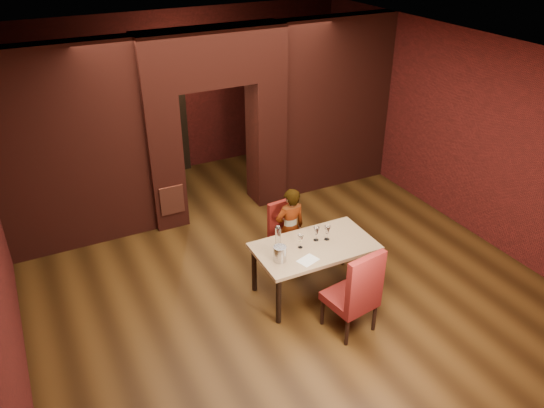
{
  "coord_description": "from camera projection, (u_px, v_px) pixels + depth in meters",
  "views": [
    {
      "loc": [
        -2.99,
        -5.94,
        4.77
      ],
      "look_at": [
        0.05,
        0.0,
        1.07
      ],
      "focal_mm": 35.0,
      "sensor_mm": 36.0,
      "label": 1
    }
  ],
  "objects": [
    {
      "name": "floor",
      "position": [
        269.0,
        265.0,
        8.13
      ],
      "size": [
        8.0,
        8.0,
        0.0
      ],
      "primitive_type": "plane",
      "color": "#422910",
      "rests_on": "ground"
    },
    {
      "name": "ceiling",
      "position": [
        269.0,
        55.0,
        6.57
      ],
      "size": [
        7.0,
        8.0,
        0.04
      ],
      "primitive_type": "cube",
      "color": "silver",
      "rests_on": "ground"
    },
    {
      "name": "wall_back",
      "position": [
        178.0,
        94.0,
        10.46
      ],
      "size": [
        7.0,
        0.04,
        3.2
      ],
      "primitive_type": "cube",
      "color": "maroon",
      "rests_on": "ground"
    },
    {
      "name": "wall_front",
      "position": [
        494.0,
        363.0,
        4.24
      ],
      "size": [
        7.0,
        0.04,
        3.2
      ],
      "primitive_type": "cube",
      "color": "maroon",
      "rests_on": "ground"
    },
    {
      "name": "wall_right",
      "position": [
        458.0,
        130.0,
        8.74
      ],
      "size": [
        0.04,
        8.0,
        3.2
      ],
      "primitive_type": "cube",
      "color": "maroon",
      "rests_on": "ground"
    },
    {
      "name": "pillar_left",
      "position": [
        163.0,
        161.0,
        8.75
      ],
      "size": [
        0.55,
        0.55,
        2.3
      ],
      "primitive_type": "cube",
      "color": "maroon",
      "rests_on": "ground"
    },
    {
      "name": "pillar_right",
      "position": [
        266.0,
        141.0,
        9.5
      ],
      "size": [
        0.55,
        0.55,
        2.3
      ],
      "primitive_type": "cube",
      "color": "maroon",
      "rests_on": "ground"
    },
    {
      "name": "lintel",
      "position": [
        212.0,
        57.0,
        8.35
      ],
      "size": [
        2.45,
        0.55,
        0.9
      ],
      "primitive_type": "cube",
      "color": "maroon",
      "rests_on": "ground"
    },
    {
      "name": "wing_wall_left",
      "position": [
        69.0,
        151.0,
        7.97
      ],
      "size": [
        2.28,
        0.35,
        3.2
      ],
      "primitive_type": "cube",
      "color": "maroon",
      "rests_on": "ground"
    },
    {
      "name": "wing_wall_right",
      "position": [
        334.0,
        105.0,
        9.85
      ],
      "size": [
        2.28,
        0.35,
        3.2
      ],
      "primitive_type": "cube",
      "color": "maroon",
      "rests_on": "ground"
    },
    {
      "name": "vent_panel",
      "position": [
        172.0,
        200.0,
        8.81
      ],
      "size": [
        0.4,
        0.03,
        0.5
      ],
      "primitive_type": "cube",
      "color": "#AA4A31",
      "rests_on": "ground"
    },
    {
      "name": "rear_door",
      "position": [
        162.0,
        124.0,
        10.52
      ],
      "size": [
        0.9,
        0.08,
        2.1
      ],
      "primitive_type": "cube",
      "color": "black",
      "rests_on": "ground"
    },
    {
      "name": "rear_door_frame",
      "position": [
        162.0,
        125.0,
        10.49
      ],
      "size": [
        1.02,
        0.04,
        2.22
      ],
      "primitive_type": "cube",
      "color": "black",
      "rests_on": "ground"
    },
    {
      "name": "dining_table",
      "position": [
        314.0,
        268.0,
        7.41
      ],
      "size": [
        1.66,
        0.95,
        0.77
      ],
      "primitive_type": "cube",
      "rotation": [
        0.0,
        0.0,
        -0.02
      ],
      "color": "tan",
      "rests_on": "ground"
    },
    {
      "name": "chair_far",
      "position": [
        288.0,
        235.0,
        7.95
      ],
      "size": [
        0.49,
        0.49,
        1.0
      ],
      "primitive_type": "cube",
      "rotation": [
        0.0,
        0.0,
        0.09
      ],
      "color": "maroon",
      "rests_on": "ground"
    },
    {
      "name": "chair_near",
      "position": [
        350.0,
        289.0,
        6.64
      ],
      "size": [
        0.63,
        0.63,
        1.23
      ],
      "primitive_type": "cube",
      "rotation": [
        0.0,
        0.0,
        3.28
      ],
      "color": "maroon",
      "rests_on": "ground"
    },
    {
      "name": "person_seated",
      "position": [
        290.0,
        228.0,
        7.84
      ],
      "size": [
        0.48,
        0.32,
        1.31
      ],
      "primitive_type": "imported",
      "rotation": [
        0.0,
        0.0,
        3.12
      ],
      "color": "white",
      "rests_on": "ground"
    },
    {
      "name": "wine_glass_a",
      "position": [
        300.0,
        241.0,
        7.13
      ],
      "size": [
        0.08,
        0.08,
        0.2
      ],
      "primitive_type": null,
      "color": "white",
      "rests_on": "dining_table"
    },
    {
      "name": "wine_glass_b",
      "position": [
        316.0,
        234.0,
        7.28
      ],
      "size": [
        0.09,
        0.09,
        0.21
      ],
      "primitive_type": null,
      "color": "white",
      "rests_on": "dining_table"
    },
    {
      "name": "wine_glass_c",
      "position": [
        327.0,
        233.0,
        7.3
      ],
      "size": [
        0.09,
        0.09,
        0.22
      ],
      "primitive_type": null,
      "color": "white",
      "rests_on": "dining_table"
    },
    {
      "name": "tasting_sheet",
      "position": [
        308.0,
        260.0,
        6.91
      ],
      "size": [
        0.31,
        0.26,
        0.0
      ],
      "primitive_type": "cube",
      "rotation": [
        0.0,
        0.0,
        0.3
      ],
      "color": "white",
      "rests_on": "dining_table"
    },
    {
      "name": "wine_bucket",
      "position": [
        280.0,
        254.0,
        6.86
      ],
      "size": [
        0.17,
        0.17,
        0.21
      ],
      "primitive_type": "cylinder",
      "color": "#AEAEB4",
      "rests_on": "dining_table"
    },
    {
      "name": "water_bottle",
      "position": [
        278.0,
        237.0,
        7.1
      ],
      "size": [
        0.08,
        0.08,
        0.34
      ],
      "primitive_type": "cylinder",
      "color": "silver",
      "rests_on": "dining_table"
    },
    {
      "name": "potted_plant",
      "position": [
        329.0,
        240.0,
        8.36
      ],
      "size": [
        0.45,
        0.42,
        0.43
      ],
      "primitive_type": "imported",
      "rotation": [
        0.0,
        0.0,
        0.25
      ],
      "color": "#346C2B",
      "rests_on": "ground"
    }
  ]
}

